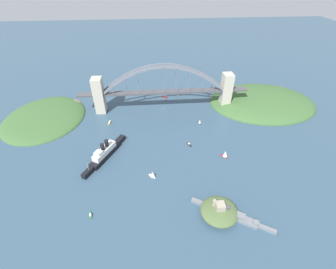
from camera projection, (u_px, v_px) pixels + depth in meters
The scene contains 15 objects.
ground_plane at pixel (164, 109), 369.99m from camera, with size 1400.00×1400.00×0.00m, color #334C60.
harbor_arch_bridge at pixel (164, 92), 352.49m from camera, with size 254.13×17.89×70.80m.
headland_west_shore at pixel (262, 102), 386.89m from camera, with size 169.97×134.78×26.96m.
headland_east_shore at pixel (46, 117), 349.54m from camera, with size 115.22×132.70×17.21m.
ocean_liner at pixel (105, 153), 276.50m from camera, with size 42.83×71.58×20.64m.
naval_cruiser at pixel (231, 214), 213.66m from camera, with size 68.28×43.10×16.80m.
fort_island_mid_harbor at pixel (219, 211), 213.37m from camera, with size 34.31×34.20×16.16m.
seaplane_taxiing_near_bridge at pixel (178, 94), 405.35m from camera, with size 10.50×8.77×4.85m.
seaplane_second_in_formation at pixel (165, 97), 396.10m from camera, with size 7.71×10.53×4.93m.
small_boat_0 at pixel (200, 122), 334.22m from camera, with size 5.27×6.50×6.85m.
small_boat_1 at pixel (110, 122), 337.05m from camera, with size 3.95×11.54×2.55m.
small_boat_2 at pixel (90, 215), 215.20m from camera, with size 4.06×8.96×2.03m.
small_boat_3 at pixel (189, 144), 297.11m from camera, with size 5.55×8.75×2.35m.
small_boat_4 at pixel (225, 154), 276.50m from camera, with size 8.40×8.32×10.20m.
small_boat_5 at pixel (153, 174), 251.21m from camera, with size 8.14×8.24×8.77m.
Camera 1 is at (19.85, 320.49, 188.37)m, focal length 25.17 mm.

